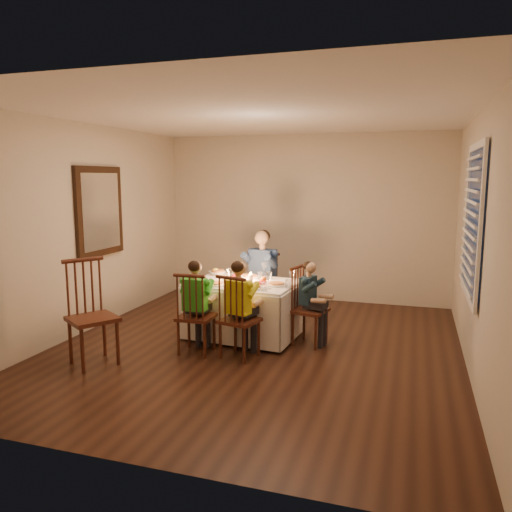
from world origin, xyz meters
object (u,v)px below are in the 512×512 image
(chair_adult, at_px, (262,320))
(child_green, at_px, (197,352))
(serving_bowl, at_px, (218,273))
(chair_extra, at_px, (95,364))
(chair_near_right, at_px, (240,357))
(child_yellow, at_px, (240,357))
(chair_near_left, at_px, (197,352))
(adult, at_px, (262,320))
(chair_end, at_px, (309,344))
(dining_table, at_px, (243,298))
(child_teal, at_px, (309,344))

(chair_adult, xyz_separation_m, child_green, (-0.31, -1.45, 0.00))
(chair_adult, height_order, serving_bowl, serving_bowl)
(chair_adult, height_order, chair_extra, chair_extra)
(chair_near_right, height_order, child_yellow, child_yellow)
(chair_near_left, xyz_separation_m, adult, (0.31, 1.45, 0.00))
(chair_end, relative_size, serving_bowl, 4.47)
(chair_adult, height_order, child_green, child_green)
(dining_table, relative_size, child_yellow, 1.30)
(chair_near_right, distance_m, chair_extra, 1.53)
(chair_near_left, relative_size, child_yellow, 0.87)
(chair_near_left, distance_m, chair_near_right, 0.50)
(dining_table, distance_m, child_green, 0.91)
(chair_near_right, bearing_deg, child_teal, -121.05)
(child_green, xyz_separation_m, child_teal, (1.14, 0.65, 0.00))
(chair_near_right, height_order, child_teal, child_teal)
(child_green, height_order, child_teal, child_green)
(dining_table, bearing_deg, adult, 94.09)
(chair_near_right, relative_size, serving_bowl, 4.47)
(dining_table, bearing_deg, chair_end, 0.57)
(chair_near_right, relative_size, child_yellow, 0.87)
(chair_near_left, xyz_separation_m, child_green, (0.00, 0.00, 0.00))
(child_teal, bearing_deg, serving_bowl, 86.78)
(chair_adult, relative_size, chair_end, 1.00)
(child_teal, distance_m, serving_bowl, 1.53)
(chair_near_left, relative_size, chair_extra, 0.84)
(chair_near_right, height_order, chair_extra, chair_extra)
(chair_extra, bearing_deg, chair_end, -24.00)
(adult, height_order, child_yellow, adult)
(dining_table, distance_m, chair_near_left, 0.91)
(chair_end, xyz_separation_m, serving_bowl, (-1.30, 0.38, 0.70))
(child_green, relative_size, child_teal, 1.06)
(chair_adult, relative_size, child_teal, 0.94)
(chair_near_left, height_order, serving_bowl, serving_bowl)
(child_teal, bearing_deg, chair_adult, 59.07)
(adult, height_order, child_teal, adult)
(adult, bearing_deg, child_yellow, -68.60)
(chair_adult, distance_m, child_yellow, 1.45)
(chair_near_left, height_order, chair_extra, chair_extra)
(chair_end, bearing_deg, adult, 59.07)
(chair_end, bearing_deg, chair_extra, 135.75)
(chair_adult, xyz_separation_m, child_yellow, (0.19, -1.44, 0.00))
(chair_near_left, distance_m, child_teal, 1.32)
(chair_adult, bearing_deg, serving_bowl, -124.33)
(dining_table, bearing_deg, chair_near_right, -69.46)
(dining_table, height_order, adult, dining_table)
(dining_table, relative_size, child_green, 1.32)
(dining_table, relative_size, serving_bowl, 6.66)
(child_yellow, bearing_deg, adult, -68.47)
(chair_extra, bearing_deg, child_yellow, -31.19)
(dining_table, height_order, chair_extra, dining_table)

